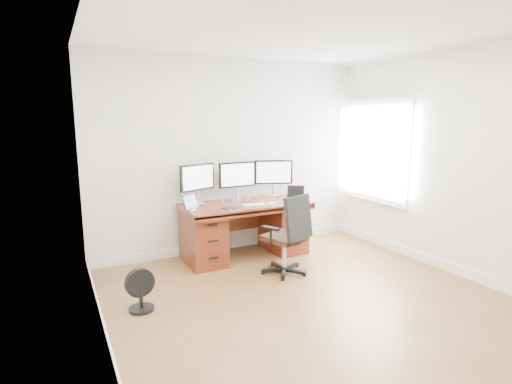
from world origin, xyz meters
name	(u,v)px	position (x,y,z in m)	size (l,w,h in m)	color
ground	(326,311)	(0.00, 0.00, 0.00)	(4.50, 4.50, 0.00)	brown
back_wall	(232,156)	(0.00, 2.25, 1.35)	(4.00, 0.10, 2.70)	silver
right_wall	(462,163)	(2.00, 0.11, 1.35)	(0.10, 4.50, 2.70)	silver
desk	(245,228)	(0.00, 1.83, 0.40)	(1.70, 0.80, 0.75)	#5F2313
office_chair	(287,248)	(0.17, 1.00, 0.32)	(0.67, 0.67, 0.99)	black
floor_fan	(141,291)	(-1.61, 0.85, 0.21)	(0.29, 0.25, 0.42)	black
monitor_left	(197,179)	(-0.58, 2.07, 1.09)	(0.53, 0.22, 0.53)	silver
monitor_center	(237,176)	(0.00, 2.07, 1.09)	(0.55, 0.15, 0.53)	silver
monitor_right	(274,173)	(0.58, 2.07, 1.09)	(0.53, 0.23, 0.53)	silver
tablet_left	(191,203)	(-0.78, 1.75, 0.84)	(0.24, 0.19, 0.19)	silver
tablet_right	(296,193)	(0.77, 1.75, 0.84)	(0.23, 0.20, 0.19)	silver
keyboard	(254,205)	(0.04, 1.63, 0.76)	(0.30, 0.13, 0.01)	silver
trackpad	(272,204)	(0.28, 1.59, 0.76)	(0.13, 0.13, 0.01)	silver
drawing_tablet	(232,208)	(-0.29, 1.61, 0.76)	(0.21, 0.13, 0.01)	black
phone	(247,204)	(-0.01, 1.74, 0.76)	(0.12, 0.06, 0.01)	black
figurine_brown	(218,200)	(-0.34, 1.95, 0.80)	(0.03, 0.03, 0.08)	#905A44
figurine_purple	(223,200)	(-0.27, 1.95, 0.80)	(0.03, 0.03, 0.08)	#BE6DE4
figurine_blue	(233,199)	(-0.13, 1.95, 0.80)	(0.03, 0.03, 0.08)	#526FEA
figurine_yellow	(249,197)	(0.12, 1.95, 0.80)	(0.03, 0.03, 0.08)	#DABF73
figurine_orange	(257,196)	(0.24, 1.95, 0.80)	(0.03, 0.03, 0.08)	#EA6F47
figurine_pink	(265,196)	(0.37, 1.95, 0.80)	(0.03, 0.03, 0.08)	pink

